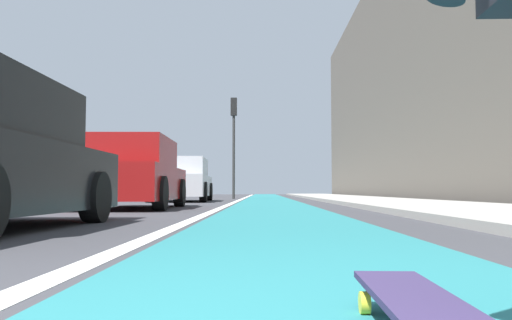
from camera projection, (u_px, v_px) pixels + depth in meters
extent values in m
plane|color=#38383D|center=(274.00, 210.00, 10.42)|extent=(80.00, 80.00, 0.00)
cube|color=#237075|center=(268.00, 199.00, 24.39)|extent=(56.00, 1.99, 0.00)
cube|color=silver|center=(239.00, 200.00, 20.41)|extent=(52.00, 0.16, 0.01)
cube|color=#9E9B93|center=(365.00, 200.00, 18.36)|extent=(52.00, 3.20, 0.10)
cube|color=#60584F|center=(406.00, 69.00, 22.65)|extent=(40.00, 1.20, 11.34)
cylinder|color=yellow|center=(365.00, 303.00, 1.61)|extent=(0.07, 0.03, 0.07)
cylinder|color=yellow|center=(420.00, 303.00, 1.61)|extent=(0.07, 0.03, 0.07)
cube|color=silver|center=(392.00, 288.00, 1.61)|extent=(0.06, 0.12, 0.02)
cube|color=#33284C|center=(418.00, 301.00, 1.31)|extent=(0.85, 0.23, 0.02)
cube|color=#4C606B|center=(17.00, 123.00, 6.00)|extent=(0.06, 1.54, 0.51)
cylinder|color=black|center=(95.00, 197.00, 6.23)|extent=(0.61, 0.23, 0.61)
cube|color=maroon|center=(133.00, 183.00, 11.07)|extent=(4.26, 1.81, 0.70)
cube|color=maroon|center=(131.00, 152.00, 10.96)|extent=(2.36, 1.64, 0.60)
cube|color=#4C606B|center=(143.00, 156.00, 12.12)|extent=(0.07, 1.52, 0.51)
cylinder|color=black|center=(110.00, 193.00, 12.36)|extent=(0.66, 0.23, 0.65)
cylinder|color=black|center=(180.00, 193.00, 12.38)|extent=(0.66, 0.23, 0.65)
cylinder|color=black|center=(73.00, 193.00, 9.75)|extent=(0.66, 0.23, 0.65)
cylinder|color=black|center=(160.00, 193.00, 9.76)|extent=(0.66, 0.23, 0.65)
cube|color=#B7B7BC|center=(181.00, 186.00, 18.04)|extent=(4.59, 1.99, 0.70)
cube|color=#B7B7BC|center=(181.00, 167.00, 17.93)|extent=(2.55, 1.77, 0.60)
cube|color=#4C606B|center=(185.00, 168.00, 19.17)|extent=(0.10, 1.61, 0.51)
cylinder|color=black|center=(163.00, 192.00, 19.41)|extent=(0.67, 0.24, 0.66)
cylinder|color=black|center=(209.00, 192.00, 19.45)|extent=(0.67, 0.24, 0.66)
cylinder|color=black|center=(149.00, 192.00, 16.61)|extent=(0.67, 0.24, 0.66)
cylinder|color=black|center=(203.00, 192.00, 16.65)|extent=(0.67, 0.24, 0.66)
cylinder|color=#2D2D2D|center=(234.00, 157.00, 23.51)|extent=(0.12, 0.12, 3.78)
cube|color=black|center=(234.00, 107.00, 23.65)|extent=(0.24, 0.28, 0.80)
sphere|color=red|center=(234.00, 102.00, 23.79)|extent=(0.16, 0.16, 0.16)
sphere|color=#392907|center=(234.00, 107.00, 23.78)|extent=(0.16, 0.16, 0.16)
sphere|color=black|center=(234.00, 113.00, 23.76)|extent=(0.16, 0.16, 0.16)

